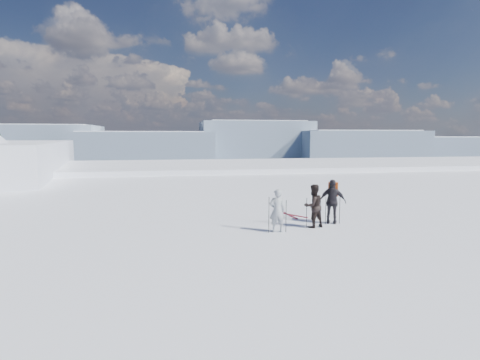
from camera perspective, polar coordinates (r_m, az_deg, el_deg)
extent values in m
plane|color=white|center=(75.29, -6.21, -9.60)|extent=(220.00, 208.01, 71.62)
cube|color=white|center=(43.56, -3.77, -6.70)|extent=(180.00, 16.00, 14.00)
plane|color=#21334D|center=(304.03, -9.04, 0.29)|extent=(820.00, 820.00, 0.00)
cube|color=slate|center=(506.70, -27.92, 4.74)|extent=(130.00, 80.00, 46.00)
cube|color=white|center=(506.68, -28.04, 7.00)|extent=(110.50, 70.00, 8.00)
cube|color=slate|center=(453.76, -14.48, 4.66)|extent=(160.00, 80.00, 38.00)
cube|color=white|center=(453.53, -14.54, 6.68)|extent=(136.00, 70.00, 8.00)
cube|color=slate|center=(493.39, 2.29, 5.83)|extent=(140.00, 80.00, 52.00)
cube|color=white|center=(493.57, 2.31, 8.50)|extent=(119.00, 70.00, 8.00)
cube|color=slate|center=(509.51, 17.53, 4.87)|extent=(160.00, 80.00, 40.00)
cube|color=white|center=(509.34, 17.59, 6.79)|extent=(136.00, 70.00, 8.00)
cube|color=slate|center=(598.69, 26.45, 4.33)|extent=(130.00, 80.00, 32.00)
cube|color=white|center=(598.45, 26.51, 5.57)|extent=(110.50, 70.00, 8.00)
cube|color=#2D2B28|center=(52.74, -29.29, -7.98)|extent=(21.55, 17.87, 14.25)
cone|color=black|center=(45.31, -29.86, -1.91)|extent=(6.16, 6.16, 11.00)
cone|color=black|center=(49.75, -26.80, -1.63)|extent=(5.60, 5.60, 10.00)
cone|color=black|center=(50.35, -32.67, -0.16)|extent=(7.28, 7.28, 13.00)
cone|color=black|center=(46.62, -26.68, -2.14)|extent=(5.60, 5.60, 10.00)
imported|color=#969DA4|center=(14.11, 5.67, -4.66)|extent=(0.62, 0.43, 1.64)
imported|color=black|center=(15.03, 11.11, -3.90)|extent=(0.98, 0.85, 1.72)
imported|color=black|center=(15.82, 13.91, -3.23)|extent=(1.16, 0.88, 1.83)
cube|color=#DD5014|center=(15.91, 14.08, 1.19)|extent=(0.45, 0.37, 0.57)
cylinder|color=black|center=(14.00, 4.42, -5.33)|extent=(0.02, 0.02, 1.35)
cylinder|color=black|center=(14.17, 7.03, -5.48)|extent=(0.02, 0.02, 1.22)
cylinder|color=black|center=(14.92, 10.10, -4.98)|extent=(0.02, 0.02, 1.19)
cylinder|color=black|center=(15.16, 12.13, -4.97)|extent=(0.02, 0.02, 1.13)
cylinder|color=black|center=(15.69, 12.92, -4.58)|extent=(0.02, 0.02, 1.13)
cylinder|color=black|center=(15.96, 14.95, -4.39)|extent=(0.02, 0.02, 1.16)
cube|color=black|center=(17.27, 7.48, -5.30)|extent=(0.31, 1.70, 0.03)
cube|color=black|center=(17.31, 7.92, -5.28)|extent=(1.04, 1.45, 0.03)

